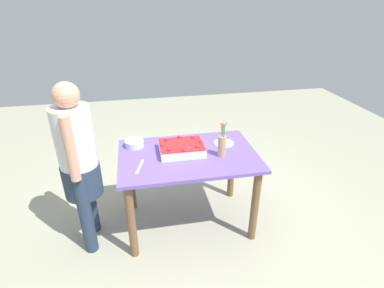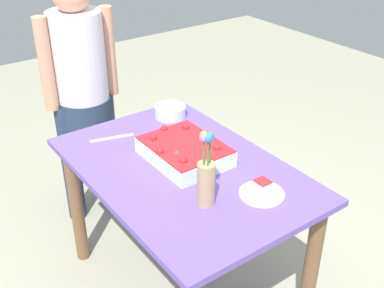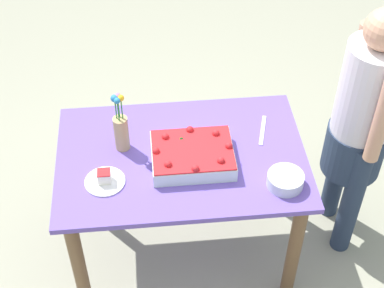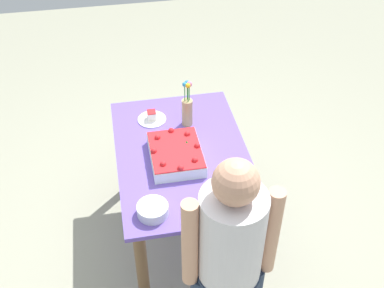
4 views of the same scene
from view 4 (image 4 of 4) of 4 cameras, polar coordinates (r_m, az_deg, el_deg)
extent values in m
plane|color=#A09F87|center=(3.55, -1.01, -10.39)|extent=(8.00, 8.00, 0.00)
cube|color=#6950B1|center=(3.01, -1.17, -1.27)|extent=(1.23, 0.82, 0.03)
cylinder|color=brown|center=(3.00, 7.21, -12.76)|extent=(0.07, 0.07, 0.74)
cylinder|color=brown|center=(3.71, 2.58, 0.35)|extent=(0.07, 0.07, 0.74)
cylinder|color=brown|center=(2.92, -5.90, -14.74)|extent=(0.07, 0.07, 0.74)
cylinder|color=brown|center=(3.65, -7.71, -0.90)|extent=(0.07, 0.07, 0.74)
cube|color=white|center=(2.93, -1.93, -1.26)|extent=(0.39, 0.31, 0.07)
cube|color=red|center=(2.90, -1.95, -0.65)|extent=(0.39, 0.30, 0.01)
sphere|color=red|center=(3.03, -2.48, 1.61)|extent=(0.04, 0.04, 0.04)
sphere|color=red|center=(2.98, -4.12, 0.79)|extent=(0.04, 0.04, 0.04)
sphere|color=red|center=(2.89, -4.56, -0.84)|extent=(0.04, 0.04, 0.04)
sphere|color=red|center=(2.80, -3.45, -2.38)|extent=(0.04, 0.04, 0.04)
sphere|color=red|center=(2.77, -1.37, -2.85)|extent=(0.04, 0.04, 0.04)
sphere|color=red|center=(2.82, 0.34, -1.91)|extent=(0.04, 0.04, 0.04)
sphere|color=red|center=(2.92, 0.63, -0.20)|extent=(0.04, 0.04, 0.04)
sphere|color=red|center=(3.00, -0.56, 1.21)|extent=(0.04, 0.04, 0.04)
cone|color=#2D8438|center=(2.94, -0.60, 0.18)|extent=(0.02, 0.02, 0.02)
cone|color=#2D8438|center=(2.94, -0.63, 0.21)|extent=(0.02, 0.02, 0.02)
cylinder|color=white|center=(3.27, -4.77, 2.94)|extent=(0.19, 0.19, 0.01)
cube|color=white|center=(3.25, -4.80, 3.38)|extent=(0.06, 0.06, 0.06)
cube|color=red|center=(3.23, -4.83, 3.82)|extent=(0.06, 0.06, 0.01)
cube|color=silver|center=(2.72, 3.26, -6.58)|extent=(0.08, 0.22, 0.00)
cylinder|color=tan|center=(3.17, -0.58, 3.77)|extent=(0.07, 0.07, 0.19)
cylinder|color=#2D8438|center=(3.09, -0.56, 6.27)|extent=(0.01, 0.01, 0.12)
sphere|color=#2D7CC0|center=(3.06, -0.57, 7.22)|extent=(0.04, 0.04, 0.04)
cylinder|color=#2D8438|center=(3.08, -0.87, 6.11)|extent=(0.01, 0.01, 0.12)
sphere|color=teal|center=(3.04, -0.88, 7.07)|extent=(0.03, 0.03, 0.03)
cylinder|color=#2D8438|center=(3.07, -0.48, 5.98)|extent=(0.01, 0.01, 0.12)
sphere|color=yellow|center=(3.03, -0.48, 6.94)|extent=(0.03, 0.03, 0.03)
cylinder|color=#2D8438|center=(3.08, -0.33, 6.15)|extent=(0.01, 0.01, 0.12)
sphere|color=pink|center=(3.05, -0.33, 7.11)|extent=(0.04, 0.04, 0.04)
cylinder|color=silver|center=(2.63, -4.69, -7.79)|extent=(0.17, 0.17, 0.06)
cylinder|color=#26344D|center=(2.50, 4.19, -16.49)|extent=(0.31, 0.32, 0.28)
cylinder|color=silver|center=(2.19, 4.66, -11.04)|extent=(0.30, 0.30, 0.52)
sphere|color=tan|center=(1.93, 5.21, -4.54)|extent=(0.20, 0.20, 0.20)
cylinder|color=tan|center=(2.24, 9.40, -10.23)|extent=(0.08, 0.08, 0.52)
cylinder|color=tan|center=(2.17, -0.26, -11.79)|extent=(0.08, 0.08, 0.52)
camera|label=1|loc=(3.29, 46.23, 16.67)|focal=28.00mm
camera|label=2|loc=(4.09, 11.08, 28.41)|focal=45.00mm
camera|label=3|loc=(2.91, -54.42, 27.83)|focal=55.00mm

